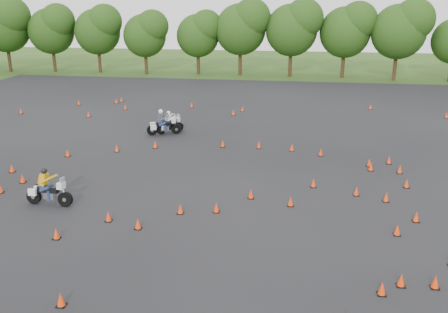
% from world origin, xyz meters
% --- Properties ---
extents(ground, '(140.00, 140.00, 0.00)m').
position_xyz_m(ground, '(0.00, 0.00, 0.00)').
color(ground, '#2D5119').
rests_on(ground, ground).
extents(asphalt_pad, '(62.00, 62.00, 0.00)m').
position_xyz_m(asphalt_pad, '(0.00, 6.00, 0.01)').
color(asphalt_pad, black).
rests_on(asphalt_pad, ground).
extents(treeline, '(87.08, 32.10, 11.22)m').
position_xyz_m(treeline, '(2.34, 35.33, 4.65)').
color(treeline, '#224012').
rests_on(treeline, ground).
extents(traffic_cones, '(36.42, 32.98, 0.45)m').
position_xyz_m(traffic_cones, '(0.25, 5.20, 0.23)').
color(traffic_cones, '#F73A0A').
rests_on(traffic_cones, asphalt_pad).
extents(rider_grey, '(2.57, 1.57, 1.90)m').
position_xyz_m(rider_grey, '(-5.56, 12.12, 0.95)').
color(rider_grey, '#3C3F43').
rests_on(rider_grey, ground).
extents(rider_yellow, '(2.37, 0.86, 1.80)m').
position_xyz_m(rider_yellow, '(-7.66, -1.00, 0.91)').
color(rider_yellow, '#C49711').
rests_on(rider_yellow, ground).
extents(rider_white, '(1.99, 2.01, 1.67)m').
position_xyz_m(rider_white, '(-5.26, 12.64, 0.84)').
color(rider_white, white).
rests_on(rider_white, ground).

